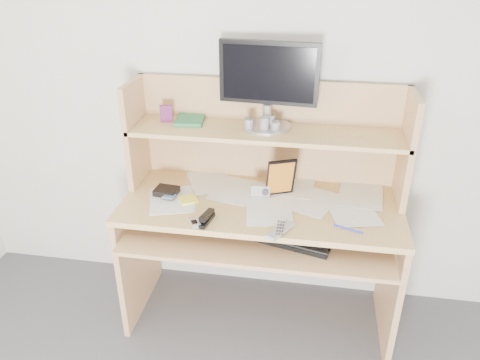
% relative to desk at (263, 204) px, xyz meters
% --- Properties ---
extents(back_wall, '(3.60, 0.04, 2.50)m').
position_rel_desk_xyz_m(back_wall, '(0.00, 0.24, 0.56)').
color(back_wall, silver).
rests_on(back_wall, floor).
extents(desk, '(1.40, 0.70, 1.30)m').
position_rel_desk_xyz_m(desk, '(0.00, 0.00, 0.00)').
color(desk, tan).
rests_on(desk, floor).
extents(paper_clutter, '(1.32, 0.54, 0.01)m').
position_rel_desk_xyz_m(paper_clutter, '(0.00, -0.08, 0.06)').
color(paper_clutter, silver).
rests_on(paper_clutter, desk).
extents(keyboard, '(0.46, 0.26, 0.03)m').
position_rel_desk_xyz_m(keyboard, '(0.15, -0.25, -0.03)').
color(keyboard, black).
rests_on(keyboard, desk).
extents(tv_remote, '(0.12, 0.17, 0.02)m').
position_rel_desk_xyz_m(tv_remote, '(0.12, -0.34, 0.07)').
color(tv_remote, gray).
rests_on(tv_remote, paper_clutter).
extents(flip_phone, '(0.07, 0.09, 0.02)m').
position_rel_desk_xyz_m(flip_phone, '(-0.28, -0.34, 0.07)').
color(flip_phone, silver).
rests_on(flip_phone, paper_clutter).
extents(stapler, '(0.06, 0.13, 0.04)m').
position_rel_desk_xyz_m(stapler, '(-0.23, -0.31, 0.08)').
color(stapler, black).
rests_on(stapler, paper_clutter).
extents(wallet, '(0.13, 0.11, 0.03)m').
position_rel_desk_xyz_m(wallet, '(-0.49, -0.08, 0.08)').
color(wallet, black).
rests_on(wallet, paper_clutter).
extents(sticky_note_pad, '(0.12, 0.12, 0.01)m').
position_rel_desk_xyz_m(sticky_note_pad, '(-0.36, -0.12, 0.06)').
color(sticky_note_pad, yellow).
rests_on(sticky_note_pad, desk).
extents(digital_camera, '(0.10, 0.04, 0.06)m').
position_rel_desk_xyz_m(digital_camera, '(-0.01, -0.02, 0.09)').
color(digital_camera, '#B4B3B6').
rests_on(digital_camera, paper_clutter).
extents(game_case, '(0.14, 0.07, 0.21)m').
position_rel_desk_xyz_m(game_case, '(0.09, -0.00, 0.16)').
color(game_case, black).
rests_on(game_case, paper_clutter).
extents(blue_pen, '(0.13, 0.06, 0.01)m').
position_rel_desk_xyz_m(blue_pen, '(0.42, -0.27, 0.07)').
color(blue_pen, '#1B29CE').
rests_on(blue_pen, paper_clutter).
extents(card_box, '(0.07, 0.03, 0.09)m').
position_rel_desk_xyz_m(card_box, '(-0.52, 0.10, 0.43)').
color(card_box, '#A61626').
rests_on(card_box, desk).
extents(shelf_book, '(0.16, 0.21, 0.02)m').
position_rel_desk_xyz_m(shelf_book, '(-0.41, 0.14, 0.40)').
color(shelf_book, '#35865B').
rests_on(shelf_book, desk).
extents(chip_stack_a, '(0.05, 0.05, 0.06)m').
position_rel_desk_xyz_m(chip_stack_a, '(-0.08, 0.05, 0.42)').
color(chip_stack_a, black).
rests_on(chip_stack_a, desk).
extents(chip_stack_b, '(0.05, 0.05, 0.07)m').
position_rel_desk_xyz_m(chip_stack_b, '(-0.01, 0.05, 0.42)').
color(chip_stack_b, white).
rests_on(chip_stack_b, desk).
extents(chip_stack_c, '(0.05, 0.05, 0.05)m').
position_rel_desk_xyz_m(chip_stack_c, '(0.05, 0.05, 0.41)').
color(chip_stack_c, black).
rests_on(chip_stack_c, desk).
extents(chip_stack_d, '(0.04, 0.04, 0.06)m').
position_rel_desk_xyz_m(chip_stack_d, '(0.02, 0.11, 0.42)').
color(chip_stack_d, white).
rests_on(chip_stack_d, desk).
extents(monitor, '(0.49, 0.24, 0.42)m').
position_rel_desk_xyz_m(monitor, '(-0.00, 0.13, 0.61)').
color(monitor, '#B0B0B6').
rests_on(monitor, desk).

